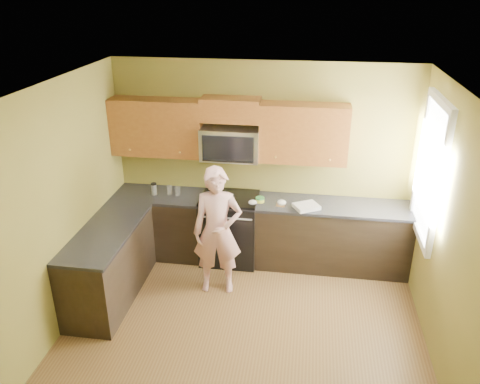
% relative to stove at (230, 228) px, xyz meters
% --- Properties ---
extents(floor, '(4.00, 4.00, 0.00)m').
position_rel_stove_xyz_m(floor, '(0.40, -1.68, -0.47)').
color(floor, brown).
rests_on(floor, ground).
extents(ceiling, '(4.00, 4.00, 0.00)m').
position_rel_stove_xyz_m(ceiling, '(0.40, -1.68, 2.23)').
color(ceiling, white).
rests_on(ceiling, ground).
extents(wall_back, '(4.00, 0.00, 4.00)m').
position_rel_stove_xyz_m(wall_back, '(0.40, 0.32, 0.88)').
color(wall_back, olive).
rests_on(wall_back, ground).
extents(wall_left, '(0.00, 4.00, 4.00)m').
position_rel_stove_xyz_m(wall_left, '(-1.60, -1.68, 0.88)').
color(wall_left, olive).
rests_on(wall_left, ground).
extents(wall_right, '(0.00, 4.00, 4.00)m').
position_rel_stove_xyz_m(wall_right, '(2.40, -1.68, 0.88)').
color(wall_right, olive).
rests_on(wall_right, ground).
extents(cabinet_back_run, '(4.00, 0.60, 0.88)m').
position_rel_stove_xyz_m(cabinet_back_run, '(0.40, 0.02, -0.03)').
color(cabinet_back_run, black).
rests_on(cabinet_back_run, floor).
extents(cabinet_left_run, '(0.60, 1.60, 0.88)m').
position_rel_stove_xyz_m(cabinet_left_run, '(-1.30, -1.08, -0.03)').
color(cabinet_left_run, black).
rests_on(cabinet_left_run, floor).
extents(countertop_back, '(4.00, 0.62, 0.04)m').
position_rel_stove_xyz_m(countertop_back, '(0.40, 0.01, 0.43)').
color(countertop_back, black).
rests_on(countertop_back, cabinet_back_run).
extents(countertop_left, '(0.62, 1.60, 0.04)m').
position_rel_stove_xyz_m(countertop_left, '(-1.29, -1.08, 0.43)').
color(countertop_left, black).
rests_on(countertop_left, cabinet_left_run).
extents(stove, '(0.76, 0.65, 0.95)m').
position_rel_stove_xyz_m(stove, '(0.00, 0.00, 0.00)').
color(stove, black).
rests_on(stove, floor).
extents(microwave, '(0.76, 0.40, 0.42)m').
position_rel_stove_xyz_m(microwave, '(0.00, 0.12, 0.97)').
color(microwave, silver).
rests_on(microwave, wall_back).
extents(upper_cab_left, '(1.22, 0.33, 0.75)m').
position_rel_stove_xyz_m(upper_cab_left, '(-0.99, 0.16, 0.97)').
color(upper_cab_left, brown).
rests_on(upper_cab_left, wall_back).
extents(upper_cab_right, '(1.12, 0.33, 0.75)m').
position_rel_stove_xyz_m(upper_cab_right, '(0.94, 0.16, 0.97)').
color(upper_cab_right, brown).
rests_on(upper_cab_right, wall_back).
extents(upper_cab_over_mw, '(0.76, 0.33, 0.30)m').
position_rel_stove_xyz_m(upper_cab_over_mw, '(0.00, 0.16, 1.62)').
color(upper_cab_over_mw, brown).
rests_on(upper_cab_over_mw, wall_back).
extents(window, '(0.06, 1.06, 1.66)m').
position_rel_stove_xyz_m(window, '(2.38, -0.48, 1.17)').
color(window, white).
rests_on(window, wall_right).
extents(woman, '(0.64, 0.46, 1.64)m').
position_rel_stove_xyz_m(woman, '(-0.02, -0.73, 0.34)').
color(woman, '#D56B6A').
rests_on(woman, floor).
extents(frying_pan, '(0.35, 0.50, 0.06)m').
position_rel_stove_xyz_m(frying_pan, '(-0.04, -0.08, 0.47)').
color(frying_pan, black).
rests_on(frying_pan, stove).
extents(butter_tub, '(0.14, 0.14, 0.09)m').
position_rel_stove_xyz_m(butter_tub, '(0.42, -0.04, 0.45)').
color(butter_tub, yellow).
rests_on(butter_tub, countertop_back).
extents(toast_slice, '(0.12, 0.12, 0.01)m').
position_rel_stove_xyz_m(toast_slice, '(0.70, -0.09, 0.45)').
color(toast_slice, '#B27F47').
rests_on(toast_slice, countertop_back).
extents(napkin_a, '(0.12, 0.13, 0.06)m').
position_rel_stove_xyz_m(napkin_a, '(0.33, -0.13, 0.48)').
color(napkin_a, silver).
rests_on(napkin_a, countertop_back).
extents(napkin_b, '(0.13, 0.14, 0.07)m').
position_rel_stove_xyz_m(napkin_b, '(0.71, -0.09, 0.48)').
color(napkin_b, silver).
rests_on(napkin_b, countertop_back).
extents(dish_towel, '(0.38, 0.36, 0.05)m').
position_rel_stove_xyz_m(dish_towel, '(1.03, -0.13, 0.47)').
color(dish_towel, silver).
rests_on(dish_towel, countertop_back).
extents(travel_mug, '(0.09, 0.09, 0.17)m').
position_rel_stove_xyz_m(travel_mug, '(-1.04, -0.01, 0.45)').
color(travel_mug, silver).
rests_on(travel_mug, countertop_back).
extents(glass_a, '(0.07, 0.07, 0.12)m').
position_rel_stove_xyz_m(glass_a, '(-0.84, 0.04, 0.51)').
color(glass_a, silver).
rests_on(glass_a, countertop_back).
extents(glass_c, '(0.08, 0.08, 0.12)m').
position_rel_stove_xyz_m(glass_c, '(-0.72, 0.02, 0.51)').
color(glass_c, silver).
rests_on(glass_c, countertop_back).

